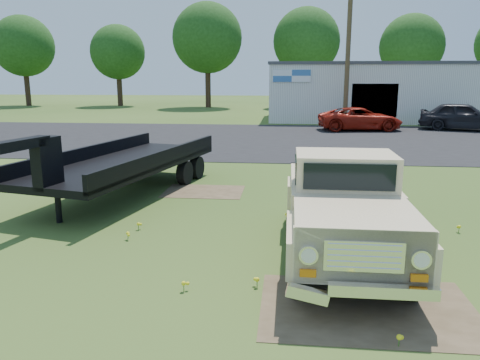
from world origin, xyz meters
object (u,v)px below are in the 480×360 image
object	(u,v)px
flatbed_trailer	(125,158)
dark_sedan	(463,117)
vintage_pickup_truck	(343,205)
red_pickup	(360,119)

from	to	relation	value
flatbed_trailer	dark_sedan	world-z (taller)	flatbed_trailer
vintage_pickup_truck	red_pickup	size ratio (longest dim) A/B	1.07
vintage_pickup_truck	flatbed_trailer	xyz separation A→B (m)	(-5.43, 4.05, 0.05)
vintage_pickup_truck	dark_sedan	distance (m)	23.01
vintage_pickup_truck	dark_sedan	world-z (taller)	vintage_pickup_truck
flatbed_trailer	red_pickup	size ratio (longest dim) A/B	1.50
flatbed_trailer	red_pickup	bearing A→B (deg)	74.66
flatbed_trailer	red_pickup	world-z (taller)	flatbed_trailer
red_pickup	dark_sedan	bearing A→B (deg)	-92.20
vintage_pickup_truck	dark_sedan	xyz separation A→B (m)	(9.35, 21.02, -0.11)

